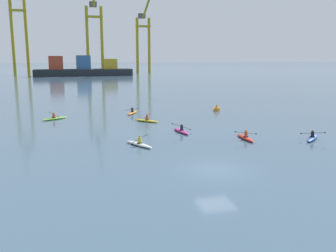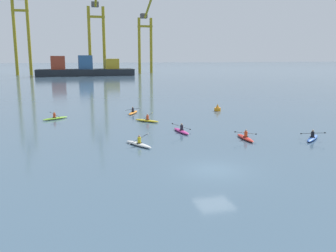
{
  "view_description": "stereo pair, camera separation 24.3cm",
  "coord_description": "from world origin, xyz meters",
  "px_view_note": "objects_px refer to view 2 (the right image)",
  "views": [
    {
      "loc": [
        -9.64,
        -22.1,
        7.63
      ],
      "look_at": [
        0.3,
        13.15,
        0.6
      ],
      "focal_mm": 39.17,
      "sensor_mm": 36.0,
      "label": 1
    },
    {
      "loc": [
        -9.41,
        -22.16,
        7.63
      ],
      "look_at": [
        0.3,
        13.15,
        0.6
      ],
      "focal_mm": 39.17,
      "sensor_mm": 36.0,
      "label": 2
    }
  ],
  "objects_px": {
    "gantry_crane_east_mid": "(145,36)",
    "kayak_magenta": "(181,131)",
    "gantry_crane_west_mid": "(96,29)",
    "kayak_orange": "(133,112)",
    "kayak_red": "(245,137)",
    "kayak_white": "(139,144)",
    "container_barge": "(85,69)",
    "channel_buoy": "(217,108)",
    "kayak_yellow": "(147,120)",
    "kayak_blue": "(313,138)",
    "kayak_lime": "(55,118)",
    "gantry_crane_west": "(21,26)"
  },
  "relations": [
    {
      "from": "kayak_blue",
      "to": "kayak_magenta",
      "type": "height_order",
      "value": "kayak_magenta"
    },
    {
      "from": "gantry_crane_west",
      "to": "kayak_orange",
      "type": "xyz_separation_m",
      "value": [
        24.58,
        -108.97,
        -18.92
      ]
    },
    {
      "from": "gantry_crane_east_mid",
      "to": "kayak_magenta",
      "type": "relative_size",
      "value": 8.75
    },
    {
      "from": "kayak_blue",
      "to": "kayak_yellow",
      "type": "bearing_deg",
      "value": 134.1
    },
    {
      "from": "kayak_orange",
      "to": "channel_buoy",
      "type": "bearing_deg",
      "value": -3.6
    },
    {
      "from": "kayak_yellow",
      "to": "kayak_red",
      "type": "distance_m",
      "value": 13.38
    },
    {
      "from": "kayak_blue",
      "to": "gantry_crane_west_mid",
      "type": "bearing_deg",
      "value": 94.22
    },
    {
      "from": "container_barge",
      "to": "kayak_magenta",
      "type": "xyz_separation_m",
      "value": [
        4.0,
        -112.61,
        -2.41
      ]
    },
    {
      "from": "kayak_magenta",
      "to": "kayak_white",
      "type": "relative_size",
      "value": 1.04
    },
    {
      "from": "kayak_magenta",
      "to": "kayak_lime",
      "type": "relative_size",
      "value": 1.08
    },
    {
      "from": "kayak_magenta",
      "to": "kayak_red",
      "type": "bearing_deg",
      "value": -43.52
    },
    {
      "from": "kayak_magenta",
      "to": "kayak_lime",
      "type": "height_order",
      "value": "kayak_magenta"
    },
    {
      "from": "kayak_magenta",
      "to": "kayak_white",
      "type": "bearing_deg",
      "value": -140.11
    },
    {
      "from": "kayak_lime",
      "to": "kayak_yellow",
      "type": "bearing_deg",
      "value": -23.28
    },
    {
      "from": "container_barge",
      "to": "kayak_orange",
      "type": "bearing_deg",
      "value": -89.18
    },
    {
      "from": "gantry_crane_east_mid",
      "to": "kayak_yellow",
      "type": "relative_size",
      "value": 10.29
    },
    {
      "from": "kayak_blue",
      "to": "kayak_orange",
      "type": "xyz_separation_m",
      "value": [
        -13.33,
        19.74,
        -0.0
      ]
    },
    {
      "from": "gantry_crane_west_mid",
      "to": "kayak_lime",
      "type": "relative_size",
      "value": 11.69
    },
    {
      "from": "kayak_red",
      "to": "kayak_orange",
      "type": "height_order",
      "value": "same"
    },
    {
      "from": "kayak_magenta",
      "to": "gantry_crane_west",
      "type": "bearing_deg",
      "value": 102.51
    },
    {
      "from": "container_barge",
      "to": "kayak_white",
      "type": "distance_m",
      "value": 117.0
    },
    {
      "from": "kayak_lime",
      "to": "container_barge",
      "type": "bearing_deg",
      "value": 85.17
    },
    {
      "from": "channel_buoy",
      "to": "container_barge",
      "type": "bearing_deg",
      "value": 97.58
    },
    {
      "from": "kayak_yellow",
      "to": "kayak_red",
      "type": "xyz_separation_m",
      "value": [
        6.88,
        -11.48,
        0.0
      ]
    },
    {
      "from": "kayak_magenta",
      "to": "kayak_yellow",
      "type": "height_order",
      "value": "kayak_magenta"
    },
    {
      "from": "kayak_blue",
      "to": "kayak_lime",
      "type": "height_order",
      "value": "same"
    },
    {
      "from": "kayak_lime",
      "to": "kayak_white",
      "type": "bearing_deg",
      "value": -65.12
    },
    {
      "from": "gantry_crane_west_mid",
      "to": "channel_buoy",
      "type": "bearing_deg",
      "value": -85.81
    },
    {
      "from": "container_barge",
      "to": "channel_buoy",
      "type": "distance_m",
      "value": 100.85
    },
    {
      "from": "gantry_crane_west_mid",
      "to": "kayak_red",
      "type": "relative_size",
      "value": 10.93
    },
    {
      "from": "container_barge",
      "to": "kayak_yellow",
      "type": "height_order",
      "value": "container_barge"
    },
    {
      "from": "kayak_blue",
      "to": "kayak_magenta",
      "type": "distance_m",
      "value": 12.48
    },
    {
      "from": "container_barge",
      "to": "kayak_magenta",
      "type": "distance_m",
      "value": 112.7
    },
    {
      "from": "gantry_crane_west_mid",
      "to": "kayak_orange",
      "type": "xyz_separation_m",
      "value": [
        -4.09,
        -105.67,
        -17.94
      ]
    },
    {
      "from": "kayak_yellow",
      "to": "kayak_lime",
      "type": "bearing_deg",
      "value": 156.72
    },
    {
      "from": "channel_buoy",
      "to": "gantry_crane_west_mid",
      "type": "bearing_deg",
      "value": 94.19
    },
    {
      "from": "kayak_white",
      "to": "kayak_lime",
      "type": "relative_size",
      "value": 1.03
    },
    {
      "from": "gantry_crane_east_mid",
      "to": "kayak_orange",
      "type": "distance_m",
      "value": 116.14
    },
    {
      "from": "kayak_lime",
      "to": "kayak_orange",
      "type": "distance_m",
      "value": 10.16
    },
    {
      "from": "channel_buoy",
      "to": "kayak_magenta",
      "type": "height_order",
      "value": "kayak_magenta"
    },
    {
      "from": "gantry_crane_west_mid",
      "to": "container_barge",
      "type": "bearing_deg",
      "value": -130.38
    },
    {
      "from": "gantry_crane_west",
      "to": "kayak_magenta",
      "type": "relative_size",
      "value": 10.58
    },
    {
      "from": "kayak_blue",
      "to": "kayak_white",
      "type": "distance_m",
      "value": 16.1
    },
    {
      "from": "gantry_crane_west_mid",
      "to": "gantry_crane_east_mid",
      "type": "bearing_deg",
      "value": 16.99
    },
    {
      "from": "gantry_crane_west_mid",
      "to": "kayak_lime",
      "type": "height_order",
      "value": "gantry_crane_west_mid"
    },
    {
      "from": "gantry_crane_west",
      "to": "kayak_lime",
      "type": "height_order",
      "value": "gantry_crane_west"
    },
    {
      "from": "container_barge",
      "to": "gantry_crane_east_mid",
      "type": "relative_size",
      "value": 1.22
    },
    {
      "from": "gantry_crane_east_mid",
      "to": "channel_buoy",
      "type": "distance_m",
      "value": 114.83
    },
    {
      "from": "gantry_crane_east_mid",
      "to": "kayak_red",
      "type": "height_order",
      "value": "gantry_crane_east_mid"
    },
    {
      "from": "gantry_crane_west_mid",
      "to": "kayak_yellow",
      "type": "xyz_separation_m",
      "value": [
        -3.59,
        -112.17,
        -17.94
      ]
    }
  ]
}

